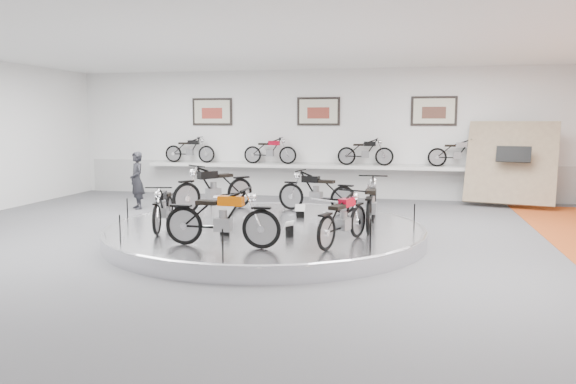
% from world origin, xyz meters
% --- Properties ---
extents(floor, '(16.00, 16.00, 0.00)m').
position_xyz_m(floor, '(0.00, 0.00, 0.00)').
color(floor, '#4F4F51').
rests_on(floor, ground).
extents(ceiling, '(16.00, 16.00, 0.00)m').
position_xyz_m(ceiling, '(0.00, 0.00, 4.00)').
color(ceiling, white).
rests_on(ceiling, wall_back).
extents(wall_back, '(16.00, 0.00, 16.00)m').
position_xyz_m(wall_back, '(0.00, 7.00, 2.00)').
color(wall_back, white).
rests_on(wall_back, floor).
extents(wall_front, '(16.00, 0.00, 16.00)m').
position_xyz_m(wall_front, '(0.00, -7.00, 2.00)').
color(wall_front, white).
rests_on(wall_front, floor).
extents(dado_band, '(15.68, 0.04, 1.10)m').
position_xyz_m(dado_band, '(0.00, 6.98, 0.55)').
color(dado_band, '#BCBCBA').
rests_on(dado_band, floor).
extents(display_platform, '(6.40, 6.40, 0.30)m').
position_xyz_m(display_platform, '(0.00, 0.30, 0.15)').
color(display_platform, silver).
rests_on(display_platform, floor).
extents(platform_rim, '(6.40, 6.40, 0.10)m').
position_xyz_m(platform_rim, '(0.00, 0.30, 0.27)').
color(platform_rim, '#B2B2BA').
rests_on(platform_rim, display_platform).
extents(shelf, '(11.00, 0.55, 0.10)m').
position_xyz_m(shelf, '(0.00, 6.70, 1.00)').
color(shelf, silver).
rests_on(shelf, wall_back).
extents(poster_left, '(1.35, 0.06, 0.88)m').
position_xyz_m(poster_left, '(-3.50, 6.96, 2.70)').
color(poster_left, beige).
rests_on(poster_left, wall_back).
extents(poster_center, '(1.35, 0.06, 0.88)m').
position_xyz_m(poster_center, '(0.00, 6.96, 2.70)').
color(poster_center, beige).
rests_on(poster_center, wall_back).
extents(poster_right, '(1.35, 0.06, 0.88)m').
position_xyz_m(poster_right, '(3.50, 6.96, 2.70)').
color(poster_right, beige).
rests_on(poster_right, wall_back).
extents(display_panel, '(2.56, 1.52, 2.30)m').
position_xyz_m(display_panel, '(5.60, 6.10, 1.25)').
color(display_panel, '#9D8B69').
rests_on(display_panel, floor).
extents(shelf_bike_a, '(1.22, 0.43, 0.73)m').
position_xyz_m(shelf_bike_a, '(-4.20, 6.70, 1.42)').
color(shelf_bike_a, black).
rests_on(shelf_bike_a, shelf).
extents(shelf_bike_b, '(1.22, 0.43, 0.73)m').
position_xyz_m(shelf_bike_b, '(-1.50, 6.70, 1.42)').
color(shelf_bike_b, maroon).
rests_on(shelf_bike_b, shelf).
extents(shelf_bike_c, '(1.22, 0.43, 0.73)m').
position_xyz_m(shelf_bike_c, '(1.50, 6.70, 1.42)').
color(shelf_bike_c, black).
rests_on(shelf_bike_c, shelf).
extents(shelf_bike_d, '(1.22, 0.43, 0.73)m').
position_xyz_m(shelf_bike_d, '(4.20, 6.70, 1.42)').
color(shelf_bike_d, '#A5A5A9').
rests_on(shelf_bike_d, shelf).
extents(bike_a, '(0.61, 1.72, 1.01)m').
position_xyz_m(bike_a, '(2.09, 0.59, 0.81)').
color(bike_a, '#A5A5A9').
rests_on(bike_a, display_platform).
extents(bike_b, '(1.75, 0.95, 0.98)m').
position_xyz_m(bike_b, '(0.73, 2.23, 0.79)').
color(bike_b, black).
rests_on(bike_b, display_platform).
extents(bike_c, '(1.65, 1.92, 1.11)m').
position_xyz_m(bike_c, '(-1.65, 1.85, 0.86)').
color(bike_c, black).
rests_on(bike_c, display_platform).
extents(bike_d, '(0.85, 1.58, 0.88)m').
position_xyz_m(bike_d, '(-1.87, -0.47, 0.74)').
color(bike_d, black).
rests_on(bike_d, display_platform).
extents(bike_e, '(1.72, 0.62, 1.01)m').
position_xyz_m(bike_e, '(-0.24, -1.71, 0.81)').
color(bike_e, '#C35000').
rests_on(bike_e, display_platform).
extents(bike_f, '(1.03, 1.64, 0.91)m').
position_xyz_m(bike_f, '(1.72, -1.06, 0.75)').
color(bike_f, maroon).
rests_on(bike_f, display_platform).
extents(visitor, '(0.67, 0.67, 1.57)m').
position_xyz_m(visitor, '(-4.47, 3.52, 0.79)').
color(visitor, black).
rests_on(visitor, floor).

